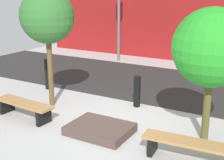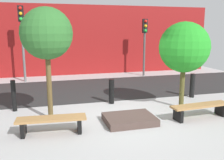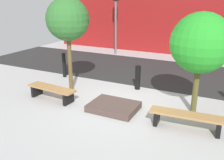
{
  "view_description": "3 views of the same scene",
  "coord_description": "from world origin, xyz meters",
  "px_view_note": "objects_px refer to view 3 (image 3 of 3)",
  "views": [
    {
      "loc": [
        3.53,
        -6.09,
        3.22
      ],
      "look_at": [
        -0.02,
        0.16,
        1.13
      ],
      "focal_mm": 50.0,
      "sensor_mm": 36.0,
      "label": 1
    },
    {
      "loc": [
        -2.28,
        -6.91,
        2.64
      ],
      "look_at": [
        -0.37,
        0.13,
        1.17
      ],
      "focal_mm": 40.0,
      "sensor_mm": 36.0,
      "label": 2
    },
    {
      "loc": [
        3.03,
        -6.65,
        3.28
      ],
      "look_at": [
        -0.39,
        0.21,
        0.7
      ],
      "focal_mm": 40.0,
      "sensor_mm": 36.0,
      "label": 3
    }
  ],
  "objects_px": {
    "planter_bed": "(114,107)",
    "traffic_light_west": "(116,8)",
    "bollard_left": "(138,78)",
    "bench_right": "(187,118)",
    "tree_behind_right_bench": "(201,43)",
    "tree_behind_left_bench": "(68,20)",
    "bollard_far_left": "(64,65)",
    "bench_left": "(52,91)"
  },
  "relations": [
    {
      "from": "tree_behind_left_bench",
      "to": "traffic_light_west",
      "type": "height_order",
      "value": "traffic_light_west"
    },
    {
      "from": "tree_behind_right_bench",
      "to": "traffic_light_west",
      "type": "height_order",
      "value": "traffic_light_west"
    },
    {
      "from": "bollard_far_left",
      "to": "bollard_left",
      "type": "height_order",
      "value": "bollard_far_left"
    },
    {
      "from": "tree_behind_left_bench",
      "to": "tree_behind_right_bench",
      "type": "distance_m",
      "value": 4.4
    },
    {
      "from": "tree_behind_right_bench",
      "to": "planter_bed",
      "type": "bearing_deg",
      "value": -157.87
    },
    {
      "from": "planter_bed",
      "to": "traffic_light_west",
      "type": "xyz_separation_m",
      "value": [
        -3.3,
        6.96,
        2.52
      ]
    },
    {
      "from": "bench_left",
      "to": "tree_behind_right_bench",
      "type": "distance_m",
      "value": 4.84
    },
    {
      "from": "bollard_far_left",
      "to": "traffic_light_west",
      "type": "xyz_separation_m",
      "value": [
        0.01,
        4.96,
        2.11
      ]
    },
    {
      "from": "bench_right",
      "to": "traffic_light_west",
      "type": "relative_size",
      "value": 0.51
    },
    {
      "from": "bollard_left",
      "to": "traffic_light_west",
      "type": "xyz_separation_m",
      "value": [
        -3.3,
        4.96,
        2.18
      ]
    },
    {
      "from": "bench_right",
      "to": "bollard_far_left",
      "type": "bearing_deg",
      "value": 154.06
    },
    {
      "from": "tree_behind_right_bench",
      "to": "bollard_left",
      "type": "distance_m",
      "value": 2.94
    },
    {
      "from": "bench_right",
      "to": "bollard_far_left",
      "type": "distance_m",
      "value": 5.93
    },
    {
      "from": "bench_right",
      "to": "bollard_left",
      "type": "height_order",
      "value": "bollard_left"
    },
    {
      "from": "planter_bed",
      "to": "traffic_light_west",
      "type": "relative_size",
      "value": 0.37
    },
    {
      "from": "bench_left",
      "to": "bench_right",
      "type": "height_order",
      "value": "bench_left"
    },
    {
      "from": "bench_left",
      "to": "tree_behind_right_bench",
      "type": "xyz_separation_m",
      "value": [
        4.38,
        1.09,
        1.75
      ]
    },
    {
      "from": "planter_bed",
      "to": "bollard_left",
      "type": "distance_m",
      "value": 2.03
    },
    {
      "from": "bench_right",
      "to": "bollard_left",
      "type": "relative_size",
      "value": 2.16
    },
    {
      "from": "bench_left",
      "to": "traffic_light_west",
      "type": "distance_m",
      "value": 7.61
    },
    {
      "from": "planter_bed",
      "to": "tree_behind_left_bench",
      "type": "xyz_separation_m",
      "value": [
        -2.19,
        0.89,
        2.42
      ]
    },
    {
      "from": "bench_right",
      "to": "bollard_far_left",
      "type": "xyz_separation_m",
      "value": [
        -5.5,
        2.2,
        0.2
      ]
    },
    {
      "from": "bollard_left",
      "to": "bollard_far_left",
      "type": "bearing_deg",
      "value": 180.0
    },
    {
      "from": "bench_left",
      "to": "bollard_left",
      "type": "height_order",
      "value": "bollard_left"
    },
    {
      "from": "planter_bed",
      "to": "bollard_far_left",
      "type": "relative_size",
      "value": 1.37
    },
    {
      "from": "bollard_left",
      "to": "tree_behind_left_bench",
      "type": "bearing_deg",
      "value": -153.15
    },
    {
      "from": "tree_behind_left_bench",
      "to": "tree_behind_right_bench",
      "type": "xyz_separation_m",
      "value": [
        4.38,
        0.0,
        -0.45
      ]
    },
    {
      "from": "bollard_far_left",
      "to": "bollard_left",
      "type": "bearing_deg",
      "value": 0.0
    },
    {
      "from": "bollard_far_left",
      "to": "traffic_light_west",
      "type": "relative_size",
      "value": 0.27
    },
    {
      "from": "bollard_far_left",
      "to": "tree_behind_left_bench",
      "type": "bearing_deg",
      "value": -44.54
    },
    {
      "from": "bollard_left",
      "to": "planter_bed",
      "type": "bearing_deg",
      "value": -90.0
    },
    {
      "from": "planter_bed",
      "to": "tree_behind_left_bench",
      "type": "distance_m",
      "value": 3.38
    },
    {
      "from": "tree_behind_right_bench",
      "to": "bollard_left",
      "type": "bearing_deg",
      "value": 153.15
    },
    {
      "from": "planter_bed",
      "to": "bollard_far_left",
      "type": "xyz_separation_m",
      "value": [
        -3.32,
        2.0,
        0.42
      ]
    },
    {
      "from": "bench_right",
      "to": "tree_behind_right_bench",
      "type": "bearing_deg",
      "value": 85.83
    },
    {
      "from": "planter_bed",
      "to": "bollard_far_left",
      "type": "height_order",
      "value": "bollard_far_left"
    },
    {
      "from": "bench_right",
      "to": "tree_behind_right_bench",
      "type": "xyz_separation_m",
      "value": [
        0.0,
        1.09,
        1.75
      ]
    },
    {
      "from": "bollard_left",
      "to": "tree_behind_right_bench",
      "type": "bearing_deg",
      "value": -26.85
    },
    {
      "from": "bench_right",
      "to": "planter_bed",
      "type": "xyz_separation_m",
      "value": [
        -2.19,
        0.2,
        -0.22
      ]
    },
    {
      "from": "bench_left",
      "to": "traffic_light_west",
      "type": "xyz_separation_m",
      "value": [
        -1.11,
        7.16,
        2.31
      ]
    },
    {
      "from": "bench_left",
      "to": "bollard_left",
      "type": "distance_m",
      "value": 3.11
    },
    {
      "from": "bench_right",
      "to": "traffic_light_west",
      "type": "xyz_separation_m",
      "value": [
        -5.49,
        7.16,
        2.31
      ]
    }
  ]
}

